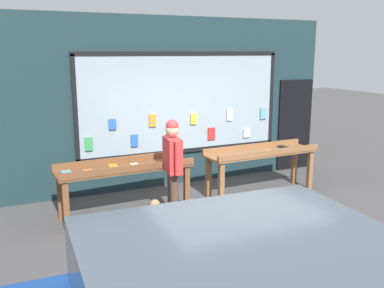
{
  "coord_description": "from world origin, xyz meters",
  "views": [
    {
      "loc": [
        -3.2,
        -5.69,
        2.73
      ],
      "look_at": [
        -0.21,
        0.84,
        1.17
      ],
      "focal_mm": 40.0,
      "sensor_mm": 36.0,
      "label": 1
    }
  ],
  "objects_px": {
    "display_table_right": "(261,156)",
    "display_table_left": "(125,172)",
    "small_dog": "(155,211)",
    "person_browsing": "(173,162)"
  },
  "relations": [
    {
      "from": "display_table_left",
      "to": "display_table_right",
      "type": "bearing_deg",
      "value": -0.04
    },
    {
      "from": "display_table_right",
      "to": "small_dog",
      "type": "relative_size",
      "value": 4.27
    },
    {
      "from": "small_dog",
      "to": "display_table_left",
      "type": "bearing_deg",
      "value": 38.59
    },
    {
      "from": "display_table_right",
      "to": "person_browsing",
      "type": "height_order",
      "value": "person_browsing"
    },
    {
      "from": "person_browsing",
      "to": "small_dog",
      "type": "bearing_deg",
      "value": 127.8
    },
    {
      "from": "display_table_right",
      "to": "small_dog",
      "type": "height_order",
      "value": "display_table_right"
    },
    {
      "from": "display_table_left",
      "to": "small_dog",
      "type": "relative_size",
      "value": 4.27
    },
    {
      "from": "display_table_left",
      "to": "display_table_right",
      "type": "xyz_separation_m",
      "value": [
        2.72,
        -0.0,
        -0.01
      ]
    },
    {
      "from": "display_table_left",
      "to": "small_dog",
      "type": "height_order",
      "value": "display_table_left"
    },
    {
      "from": "display_table_right",
      "to": "display_table_left",
      "type": "bearing_deg",
      "value": 179.96
    }
  ]
}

